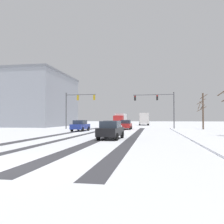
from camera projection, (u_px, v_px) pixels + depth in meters
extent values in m
plane|color=silver|center=(4.00, 166.00, 8.97)|extent=(300.00, 300.00, 0.00)
cube|color=#38383D|center=(110.00, 135.00, 26.27)|extent=(1.01, 39.00, 0.01)
cube|color=#38383D|center=(61.00, 134.00, 27.27)|extent=(1.03, 39.00, 0.01)
cube|color=#38383D|center=(136.00, 135.00, 25.78)|extent=(0.92, 39.00, 0.01)
cube|color=#38383D|center=(84.00, 135.00, 26.79)|extent=(0.73, 39.00, 0.01)
cube|color=white|center=(206.00, 137.00, 22.86)|extent=(4.00, 39.00, 0.12)
cylinder|color=#47474C|center=(174.00, 111.00, 40.43)|extent=(0.18, 0.18, 6.50)
cylinder|color=#47474C|center=(153.00, 95.00, 41.25)|extent=(7.15, 0.41, 0.12)
cube|color=black|center=(157.00, 98.00, 41.09)|extent=(0.33, 0.25, 0.90)
sphere|color=red|center=(157.00, 96.00, 40.94)|extent=(0.20, 0.20, 0.20)
sphere|color=black|center=(157.00, 98.00, 40.93)|extent=(0.20, 0.20, 0.20)
sphere|color=black|center=(157.00, 99.00, 40.92)|extent=(0.20, 0.20, 0.20)
cube|color=black|center=(135.00, 98.00, 41.91)|extent=(0.33, 0.25, 0.90)
sphere|color=red|center=(135.00, 96.00, 41.76)|extent=(0.20, 0.20, 0.20)
sphere|color=black|center=(135.00, 98.00, 41.75)|extent=(0.20, 0.20, 0.20)
sphere|color=black|center=(135.00, 100.00, 41.74)|extent=(0.20, 0.20, 0.20)
cylinder|color=#47474C|center=(66.00, 111.00, 41.65)|extent=(0.18, 0.18, 6.50)
cylinder|color=#47474C|center=(81.00, 95.00, 41.21)|extent=(5.48, 0.26, 0.12)
cube|color=#B79319|center=(78.00, 98.00, 41.30)|extent=(0.33, 0.25, 0.90)
sphere|color=red|center=(78.00, 96.00, 41.46)|extent=(0.20, 0.20, 0.20)
sphere|color=black|center=(78.00, 98.00, 41.45)|extent=(0.20, 0.20, 0.20)
sphere|color=black|center=(78.00, 100.00, 41.44)|extent=(0.20, 0.20, 0.20)
cube|color=#B79319|center=(94.00, 98.00, 40.71)|extent=(0.33, 0.25, 0.90)
sphere|color=red|center=(94.00, 96.00, 40.88)|extent=(0.20, 0.20, 0.20)
sphere|color=black|center=(94.00, 98.00, 40.87)|extent=(0.20, 0.20, 0.20)
sphere|color=black|center=(94.00, 99.00, 40.86)|extent=(0.20, 0.20, 0.20)
cube|color=red|center=(126.00, 126.00, 39.31)|extent=(1.72, 4.11, 0.70)
cube|color=#2D3847|center=(126.00, 122.00, 39.19)|extent=(1.57, 1.91, 0.60)
cylinder|color=black|center=(122.00, 127.00, 40.70)|extent=(0.22, 0.64, 0.64)
cylinder|color=black|center=(131.00, 127.00, 40.42)|extent=(0.22, 0.64, 0.64)
cylinder|color=black|center=(120.00, 128.00, 38.19)|extent=(0.22, 0.64, 0.64)
cylinder|color=black|center=(130.00, 128.00, 37.91)|extent=(0.22, 0.64, 0.64)
cube|color=#233899|center=(80.00, 127.00, 34.34)|extent=(1.94, 4.19, 0.70)
cube|color=#2D3847|center=(80.00, 122.00, 34.21)|extent=(1.67, 1.99, 0.60)
cylinder|color=black|center=(78.00, 128.00, 35.75)|extent=(0.26, 0.65, 0.64)
cylinder|color=black|center=(88.00, 129.00, 35.38)|extent=(0.26, 0.65, 0.64)
cylinder|color=black|center=(72.00, 129.00, 33.27)|extent=(0.26, 0.65, 0.64)
cylinder|color=black|center=(83.00, 129.00, 32.91)|extent=(0.26, 0.65, 0.64)
cube|color=silver|center=(112.00, 129.00, 26.10)|extent=(1.73, 4.11, 0.70)
cube|color=#2D3847|center=(112.00, 123.00, 25.97)|extent=(1.58, 1.91, 0.60)
cylinder|color=black|center=(107.00, 131.00, 27.48)|extent=(0.23, 0.64, 0.64)
cylinder|color=black|center=(121.00, 132.00, 27.19)|extent=(0.23, 0.64, 0.64)
cylinder|color=black|center=(103.00, 133.00, 24.98)|extent=(0.23, 0.64, 0.64)
cylinder|color=black|center=(118.00, 133.00, 24.69)|extent=(0.23, 0.64, 0.64)
cube|color=black|center=(111.00, 132.00, 20.95)|extent=(1.94, 4.19, 0.70)
cube|color=#2D3847|center=(110.00, 124.00, 20.83)|extent=(1.67, 1.99, 0.60)
cylinder|color=black|center=(106.00, 134.00, 22.36)|extent=(0.26, 0.65, 0.64)
cylinder|color=black|center=(122.00, 135.00, 22.00)|extent=(0.26, 0.65, 0.64)
cylinder|color=black|center=(98.00, 136.00, 19.89)|extent=(0.26, 0.65, 0.64)
cylinder|color=black|center=(117.00, 137.00, 19.52)|extent=(0.26, 0.65, 0.64)
cube|color=silver|center=(144.00, 118.00, 66.53)|extent=(3.03, 11.11, 2.90)
cube|color=#283342|center=(144.00, 117.00, 66.54)|extent=(3.02, 10.23, 0.90)
cylinder|color=black|center=(149.00, 124.00, 62.52)|extent=(0.35, 0.97, 0.96)
cylinder|color=black|center=(140.00, 124.00, 62.81)|extent=(0.35, 0.97, 0.96)
cylinder|color=black|center=(148.00, 123.00, 69.62)|extent=(0.35, 0.97, 0.96)
cylinder|color=black|center=(140.00, 123.00, 69.91)|extent=(0.35, 0.97, 0.96)
cube|color=red|center=(118.00, 120.00, 52.42)|extent=(2.13, 2.23, 2.10)
cube|color=silver|center=(121.00, 119.00, 56.06)|extent=(2.28, 5.23, 2.60)
cylinder|color=black|center=(123.00, 125.00, 52.64)|extent=(0.29, 0.84, 0.84)
cylinder|color=black|center=(114.00, 125.00, 53.01)|extent=(0.29, 0.84, 0.84)
cylinder|color=black|center=(126.00, 124.00, 57.25)|extent=(0.29, 0.84, 0.84)
cylinder|color=black|center=(118.00, 124.00, 57.62)|extent=(0.29, 0.84, 0.84)
cylinder|color=brown|center=(203.00, 111.00, 39.86)|extent=(0.27, 0.27, 6.24)
cylinder|color=brown|center=(199.00, 105.00, 40.29)|extent=(0.77, 1.15, 1.46)
cylinder|color=brown|center=(201.00, 102.00, 40.68)|extent=(1.59, 0.35, 1.08)
cylinder|color=brown|center=(204.00, 96.00, 40.43)|extent=(1.19, 0.65, 0.80)
cylinder|color=brown|center=(202.00, 107.00, 40.17)|extent=(0.66, 0.36, 0.85)
cylinder|color=brown|center=(202.00, 103.00, 39.59)|extent=(0.82, 0.56, 0.73)
cylinder|color=brown|center=(202.00, 109.00, 40.68)|extent=(1.66, 0.24, 0.94)
cube|color=#9399A3|center=(19.00, 101.00, 58.56)|extent=(24.15, 21.00, 12.36)
cube|color=slate|center=(20.00, 76.00, 58.75)|extent=(24.45, 21.30, 0.50)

